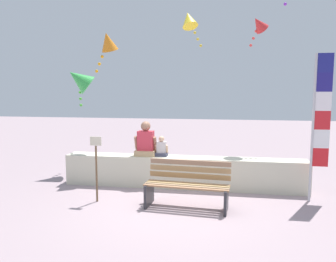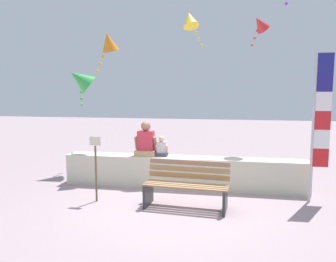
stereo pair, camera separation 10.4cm
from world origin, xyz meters
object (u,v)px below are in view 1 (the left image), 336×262
object	(u,v)px
flag_banner	(319,118)
kite_red	(259,24)
person_child	(162,148)
sign_post	(96,164)
person_adult	(146,142)
park_bench	(187,186)
kite_yellow	(189,20)
kite_green	(79,79)
kite_orange	(108,42)

from	to	relation	value
flag_banner	kite_red	size ratio (longest dim) A/B	3.50
person_child	sign_post	size ratio (longest dim) A/B	0.36
person_adult	person_child	size ratio (longest dim) A/B	1.71
park_bench	person_child	xyz separation A→B (m)	(-0.76, 1.35, 0.49)
kite_yellow	kite_green	bearing A→B (deg)	-154.08
flag_banner	kite_orange	bearing A→B (deg)	165.65
person_adult	flag_banner	world-z (taller)	flag_banner
park_bench	flag_banner	xyz separation A→B (m)	(2.52, 0.77, 1.28)
park_bench	flag_banner	distance (m)	2.93
person_child	kite_orange	distance (m)	3.03
kite_orange	person_adult	bearing A→B (deg)	-29.93
person_child	kite_green	xyz separation A→B (m)	(-2.43, 0.97, 1.65)
person_child	kite_green	world-z (taller)	kite_green
person_child	kite_red	world-z (taller)	kite_red
sign_post	person_adult	bearing A→B (deg)	62.09
sign_post	kite_red	bearing A→B (deg)	45.41
kite_red	sign_post	world-z (taller)	kite_red
kite_yellow	kite_red	world-z (taller)	kite_yellow
park_bench	sign_post	world-z (taller)	sign_post
person_adult	sign_post	bearing A→B (deg)	-117.91
park_bench	kite_red	size ratio (longest dim) A/B	1.95
kite_green	sign_post	xyz separation A→B (m)	(1.35, -2.31, -1.77)
kite_yellow	sign_post	size ratio (longest dim) A/B	0.80
park_bench	person_child	world-z (taller)	person_child
kite_orange	kite_red	world-z (taller)	kite_red
park_bench	kite_yellow	distance (m)	5.35
kite_yellow	kite_red	size ratio (longest dim) A/B	1.25
person_adult	park_bench	bearing A→B (deg)	-49.74
park_bench	kite_green	distance (m)	4.49
person_child	flag_banner	size ratio (longest dim) A/B	0.16
flag_banner	kite_yellow	world-z (taller)	kite_yellow
park_bench	kite_green	size ratio (longest dim) A/B	1.42
park_bench	person_adult	size ratio (longest dim) A/B	2.04
person_adult	flag_banner	bearing A→B (deg)	-9.01
kite_orange	person_child	bearing A→B (deg)	-23.26
flag_banner	kite_red	world-z (taller)	kite_red
kite_green	kite_red	bearing A→B (deg)	13.53
sign_post	flag_banner	bearing A→B (deg)	9.79
park_bench	kite_yellow	bearing A→B (deg)	95.98
person_child	sign_post	bearing A→B (deg)	-129.07
kite_red	flag_banner	bearing A→B (deg)	-70.15
park_bench	kite_orange	xyz separation A→B (m)	(-2.26, 1.99, 3.04)
kite_yellow	sign_post	xyz separation A→B (m)	(-1.46, -3.67, -3.49)
park_bench	kite_red	bearing A→B (deg)	65.84
kite_orange	park_bench	bearing A→B (deg)	-41.40
kite_green	park_bench	bearing A→B (deg)	-35.92
person_adult	kite_orange	size ratio (longest dim) A/B	0.78
park_bench	person_child	distance (m)	1.62
flag_banner	sign_post	distance (m)	4.53
park_bench	kite_orange	bearing A→B (deg)	138.60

